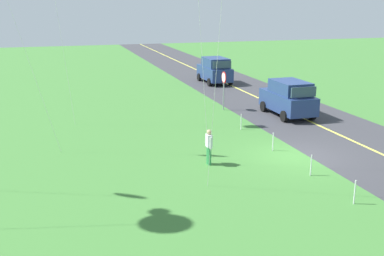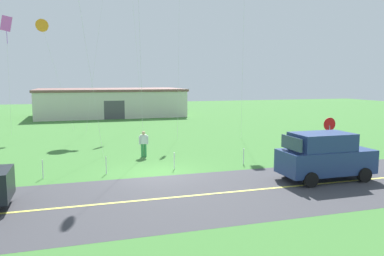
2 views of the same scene
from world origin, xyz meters
The scene contains 11 objects.
ground_plane centered at (0.00, 0.00, -0.05)m, with size 120.00×120.00×0.10m, color #3D7533.
asphalt_road centered at (0.00, -4.00, 0.00)m, with size 120.00×7.00×0.00m, color #38383D.
road_centre_stripe centered at (0.00, -4.00, 0.01)m, with size 120.00×0.16×0.00m, color #E5E04C.
car_suv_foreground centered at (7.28, -3.41, 1.15)m, with size 4.40×2.12×2.24m.
car_parked_east_far centered at (20.11, -3.08, 1.15)m, with size 4.40×2.12×2.24m.
stop_sign centered at (9.97, -0.10, 1.80)m, with size 0.76×0.08×2.56m.
person_adult_near centered at (0.04, 4.31, 0.86)m, with size 0.58×0.22×1.60m.
fence_post_0 centered at (-5.46, 0.70, 0.45)m, with size 0.05×0.05×0.90m, color silver.
fence_post_1 centered at (-2.49, 0.70, 0.45)m, with size 0.05×0.05×0.90m, color silver.
fence_post_2 centered at (1.03, 0.70, 0.45)m, with size 0.05×0.05×0.90m, color silver.
fence_post_3 centered at (5.03, 0.70, 0.45)m, with size 0.05×0.05×0.90m, color silver.
Camera 1 is at (-18.71, 10.77, 7.04)m, focal length 44.19 mm.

